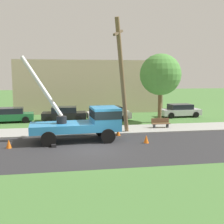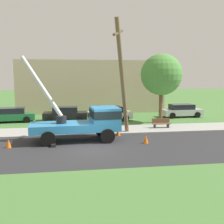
# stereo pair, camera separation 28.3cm
# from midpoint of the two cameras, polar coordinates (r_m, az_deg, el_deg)

# --- Properties ---
(ground_plane) EXTENTS (120.00, 120.00, 0.00)m
(ground_plane) POSITION_cam_midpoint_polar(r_m,az_deg,el_deg) (29.65, -5.75, -1.47)
(ground_plane) COLOR #477538
(road_asphalt) EXTENTS (80.00, 7.91, 0.01)m
(road_asphalt) POSITION_cam_midpoint_polar(r_m,az_deg,el_deg) (17.92, -3.69, -7.47)
(road_asphalt) COLOR #2B2B2D
(road_asphalt) RESTS_ON ground
(sidewalk_strip) EXTENTS (80.00, 3.44, 0.10)m
(sidewalk_strip) POSITION_cam_midpoint_polar(r_m,az_deg,el_deg) (23.43, -4.93, -3.77)
(sidewalk_strip) COLOR #9E9E99
(sidewalk_strip) RESTS_ON ground
(utility_truck) EXTENTS (6.92, 3.21, 5.98)m
(utility_truck) POSITION_cam_midpoint_polar(r_m,az_deg,el_deg) (19.99, -4.74, -1.78)
(utility_truck) COLOR #2D84C6
(utility_truck) RESTS_ON ground
(leaning_utility_pole) EXTENTS (1.83, 2.95, 8.73)m
(leaning_utility_pole) POSITION_cam_midpoint_polar(r_m,az_deg,el_deg) (21.22, 2.46, 7.10)
(leaning_utility_pole) COLOR brown
(leaning_utility_pole) RESTS_ON ground
(traffic_cone_ahead) EXTENTS (0.36, 0.36, 0.56)m
(traffic_cone_ahead) POSITION_cam_midpoint_polar(r_m,az_deg,el_deg) (19.42, 7.32, -5.49)
(traffic_cone_ahead) COLOR orange
(traffic_cone_ahead) RESTS_ON ground
(traffic_cone_behind) EXTENTS (0.36, 0.36, 0.56)m
(traffic_cone_behind) POSITION_cam_midpoint_polar(r_m,az_deg,el_deg) (19.20, -19.91, -6.05)
(traffic_cone_behind) COLOR orange
(traffic_cone_behind) RESTS_ON ground
(traffic_cone_curbside) EXTENTS (0.36, 0.36, 0.56)m
(traffic_cone_curbside) POSITION_cam_midpoint_polar(r_m,az_deg,el_deg) (21.61, 1.62, -4.09)
(traffic_cone_curbside) COLOR orange
(traffic_cone_curbside) RESTS_ON ground
(parked_sedan_green) EXTENTS (4.54, 2.26, 1.42)m
(parked_sedan_green) POSITION_cam_midpoint_polar(r_m,az_deg,el_deg) (29.39, -19.44, -0.55)
(parked_sedan_green) COLOR #1E6638
(parked_sedan_green) RESTS_ON ground
(parked_sedan_black) EXTENTS (4.47, 2.13, 1.42)m
(parked_sedan_black) POSITION_cam_midpoint_polar(r_m,az_deg,el_deg) (28.90, -9.20, -0.34)
(parked_sedan_black) COLOR black
(parked_sedan_black) RESTS_ON ground
(parked_sedan_white) EXTENTS (4.49, 2.17, 1.42)m
(parked_sedan_white) POSITION_cam_midpoint_polar(r_m,az_deg,el_deg) (28.71, -0.16, -0.30)
(parked_sedan_white) COLOR silver
(parked_sedan_white) RESTS_ON ground
(parked_sedan_silver) EXTENTS (4.49, 2.18, 1.42)m
(parked_sedan_silver) POSITION_cam_midpoint_polar(r_m,az_deg,el_deg) (31.96, 14.20, 0.28)
(parked_sedan_silver) COLOR #B7B7BF
(parked_sedan_silver) RESTS_ON ground
(park_bench) EXTENTS (1.60, 0.45, 0.90)m
(park_bench) POSITION_cam_midpoint_polar(r_m,az_deg,el_deg) (24.70, 10.29, -2.30)
(park_bench) COLOR brown
(park_bench) RESTS_ON ground
(roadside_tree_near) EXTENTS (3.99, 3.99, 6.67)m
(roadside_tree_near) POSITION_cam_midpoint_polar(r_m,az_deg,el_deg) (27.60, 10.31, 7.47)
(roadside_tree_near) COLOR brown
(roadside_tree_near) RESTS_ON ground
(lowrise_building_backdrop) EXTENTS (18.00, 6.00, 6.40)m
(lowrise_building_backdrop) POSITION_cam_midpoint_polar(r_m,az_deg,el_deg) (36.61, -4.15, 5.31)
(lowrise_building_backdrop) COLOR #C6B293
(lowrise_building_backdrop) RESTS_ON ground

